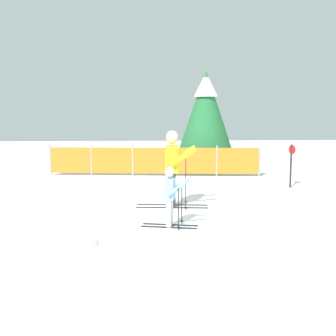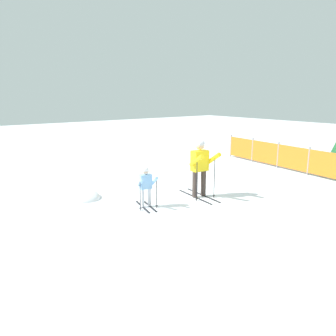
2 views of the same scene
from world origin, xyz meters
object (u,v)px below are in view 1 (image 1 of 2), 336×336
skier_child (171,192)px  skier_adult (173,161)px  safety_fence (154,161)px  trail_marker (291,161)px  conifer_far (206,109)px

skier_child → skier_adult: bearing=97.0°
skier_adult → safety_fence: skier_adult is taller
skier_child → trail_marker: (3.99, 4.37, 0.14)m
skier_child → conifer_far: 8.96m
skier_adult → safety_fence: 5.48m
safety_fence → trail_marker: 5.00m
skier_adult → safety_fence: (-0.26, 5.44, -0.52)m
skier_child → trail_marker: size_ratio=0.88×
trail_marker → conifer_far: bearing=115.0°
skier_child → safety_fence: 7.30m
skier_adult → conifer_far: 7.08m
skier_adult → skier_child: size_ratio=1.55×
skier_child → trail_marker: 5.92m
conifer_far → trail_marker: conifer_far is taller
skier_child → safety_fence: size_ratio=0.15×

